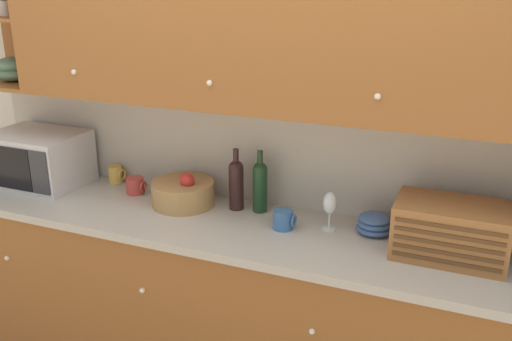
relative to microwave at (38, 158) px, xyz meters
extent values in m
cube|color=silver|center=(1.30, 0.26, 0.25)|extent=(5.71, 0.06, 2.60)
cube|color=#935628|center=(1.30, -0.06, -0.62)|extent=(3.31, 0.59, 0.87)
cube|color=#B7B2A8|center=(1.30, -0.08, -0.16)|extent=(3.33, 0.62, 0.04)
sphere|color=white|center=(0.06, -0.36, -0.43)|extent=(0.03, 0.03, 0.03)
sphere|color=white|center=(0.88, -0.36, -0.43)|extent=(0.03, 0.03, 0.03)
sphere|color=white|center=(1.71, -0.36, -0.43)|extent=(0.03, 0.03, 0.03)
cube|color=#B7B2A8|center=(1.30, 0.23, 0.12)|extent=(3.31, 0.01, 0.54)
cube|color=#935628|center=(1.51, 0.05, 0.76)|extent=(2.89, 0.36, 0.75)
cube|color=#935628|center=(-0.14, 0.22, 0.76)|extent=(0.42, 0.02, 0.75)
cube|color=#935628|center=(-0.14, 0.05, 0.40)|extent=(0.42, 0.36, 0.02)
cube|color=#935628|center=(-0.14, 0.05, 0.75)|extent=(0.42, 0.36, 0.02)
sphere|color=white|center=(0.43, -0.13, 0.53)|extent=(0.03, 0.03, 0.03)
sphere|color=white|center=(1.15, -0.13, 0.53)|extent=(0.03, 0.03, 0.03)
sphere|color=white|center=(1.87, -0.13, 0.53)|extent=(0.03, 0.03, 0.03)
ellipsoid|color=slate|center=(-0.14, 0.05, 0.45)|extent=(0.18, 0.18, 0.08)
ellipsoid|color=slate|center=(-0.14, 0.05, 0.50)|extent=(0.18, 0.18, 0.08)
cylinder|color=silver|center=(-0.14, 0.05, 0.79)|extent=(0.07, 0.07, 0.08)
cube|color=silver|center=(0.00, 0.00, 0.00)|extent=(0.50, 0.37, 0.29)
cube|color=black|center=(-0.06, -0.19, 0.00)|extent=(0.35, 0.01, 0.23)
cube|color=#2D2D33|center=(0.18, -0.19, 0.00)|extent=(0.11, 0.01, 0.23)
cylinder|color=gold|center=(0.38, 0.17, -0.10)|extent=(0.08, 0.08, 0.10)
torus|color=gold|center=(0.43, 0.17, -0.09)|extent=(0.01, 0.07, 0.07)
cylinder|color=#B73D38|center=(0.58, 0.07, -0.10)|extent=(0.09, 0.09, 0.09)
torus|color=#B73D38|center=(0.63, 0.07, -0.10)|extent=(0.01, 0.06, 0.06)
cylinder|color=#A87F4C|center=(0.89, 0.04, -0.08)|extent=(0.32, 0.32, 0.12)
sphere|color=red|center=(0.93, 0.01, 0.00)|extent=(0.08, 0.08, 0.08)
cylinder|color=black|center=(1.16, 0.09, -0.04)|extent=(0.07, 0.07, 0.22)
sphere|color=black|center=(1.16, 0.09, 0.07)|extent=(0.07, 0.07, 0.07)
cylinder|color=black|center=(1.16, 0.09, 0.13)|extent=(0.03, 0.03, 0.07)
cylinder|color=#19381E|center=(1.28, 0.11, -0.04)|extent=(0.07, 0.07, 0.22)
sphere|color=#19381E|center=(1.28, 0.11, 0.07)|extent=(0.07, 0.07, 0.07)
cylinder|color=#19381E|center=(1.28, 0.11, 0.13)|extent=(0.03, 0.03, 0.07)
cylinder|color=#38669E|center=(1.46, -0.04, -0.10)|extent=(0.09, 0.09, 0.09)
torus|color=#38669E|center=(1.51, -0.04, -0.10)|extent=(0.01, 0.06, 0.06)
cylinder|color=silver|center=(1.66, 0.03, -0.14)|extent=(0.06, 0.06, 0.01)
cylinder|color=silver|center=(1.66, 0.03, -0.10)|extent=(0.01, 0.01, 0.07)
ellipsoid|color=silver|center=(1.66, 0.03, -0.01)|extent=(0.07, 0.07, 0.10)
ellipsoid|color=#3D5B93|center=(1.86, 0.08, -0.12)|extent=(0.16, 0.16, 0.04)
ellipsoid|color=#3D5B93|center=(1.86, 0.08, -0.10)|extent=(0.15, 0.15, 0.04)
ellipsoid|color=#3D5B93|center=(1.86, 0.08, -0.07)|extent=(0.14, 0.14, 0.04)
cube|color=#996033|center=(2.19, -0.02, -0.03)|extent=(0.45, 0.28, 0.23)
cube|color=#54351C|center=(2.19, -0.17, -0.10)|extent=(0.42, 0.01, 0.02)
cube|color=#54351C|center=(2.19, -0.17, -0.07)|extent=(0.42, 0.01, 0.02)
cube|color=#54351C|center=(2.19, -0.17, -0.03)|extent=(0.42, 0.01, 0.02)
cube|color=#54351C|center=(2.19, -0.17, 0.01)|extent=(0.42, 0.01, 0.02)
cube|color=#54351C|center=(2.19, -0.17, 0.05)|extent=(0.42, 0.01, 0.02)
camera|label=1|loc=(2.27, -2.29, 0.98)|focal=40.00mm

